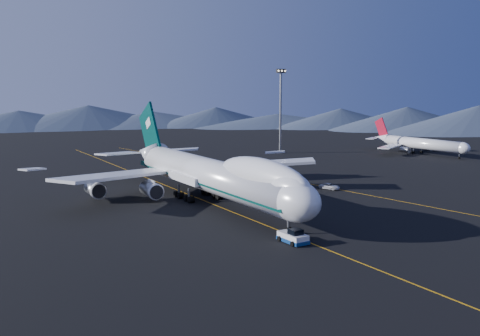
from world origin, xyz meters
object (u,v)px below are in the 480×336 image
boeing_747 (210,174)px  second_jet (419,143)px  pushback_tug (293,238)px  service_van (330,186)px  floodlight_mast (281,111)px

boeing_747 → second_jet: (100.78, 36.87, -2.20)m
pushback_tug → service_van: (32.06, 30.29, -0.02)m
boeing_747 → floodlight_mast: size_ratio=2.47×
second_jet → service_van: (-70.78, -37.20, -2.96)m
pushback_tug → service_van: 44.11m
pushback_tug → second_jet: (102.84, 67.49, 2.93)m
pushback_tug → floodlight_mast: (62.25, 93.79, 14.20)m
floodlight_mast → boeing_747: bearing=-133.6°
service_van → floodlight_mast: size_ratio=0.16×
boeing_747 → floodlight_mast: 87.72m
boeing_747 → pushback_tug: (-2.06, -30.63, -5.13)m
second_jet → pushback_tug: bearing=-138.6°
boeing_747 → floodlight_mast: floodlight_mast is taller
boeing_747 → second_jet: boeing_747 is taller
second_jet → service_van: bearing=-144.1°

